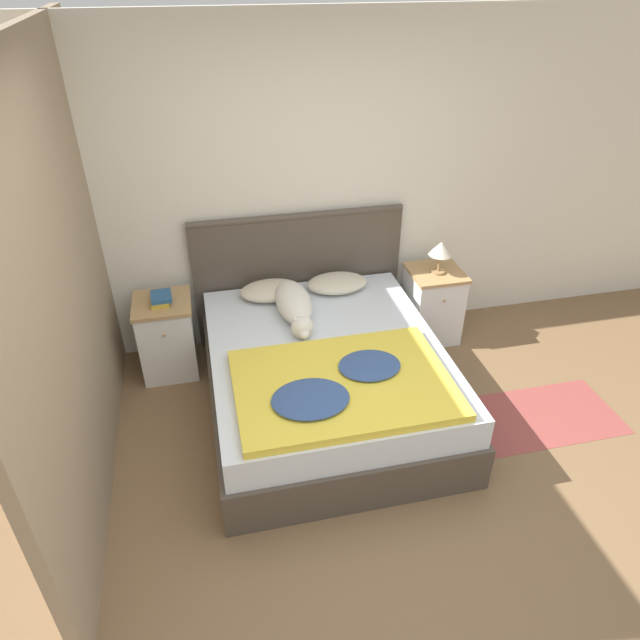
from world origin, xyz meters
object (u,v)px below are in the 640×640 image
(bed, at_px, (326,379))
(dog, at_px, (295,305))
(pillow_right, at_px, (337,283))
(table_lamp, at_px, (441,250))
(nightstand_left, at_px, (167,336))
(pillow_left, at_px, (271,290))
(nightstand_right, at_px, (432,304))
(book_stack, at_px, (161,299))

(bed, distance_m, dog, 0.60)
(pillow_right, distance_m, table_lamp, 0.87)
(nightstand_left, distance_m, pillow_left, 0.88)
(nightstand_right, distance_m, pillow_left, 1.40)
(nightstand_left, height_order, nightstand_right, same)
(pillow_right, height_order, table_lamp, table_lamp)
(nightstand_right, bearing_deg, nightstand_left, 180.00)
(table_lamp, bearing_deg, pillow_right, 175.80)
(nightstand_right, bearing_deg, bed, -146.65)
(bed, height_order, table_lamp, table_lamp)
(nightstand_right, relative_size, table_lamp, 2.29)
(bed, xyz_separation_m, nightstand_left, (-1.10, 0.73, 0.05))
(pillow_right, bearing_deg, book_stack, -178.20)
(dog, xyz_separation_m, book_stack, (-0.97, 0.26, 0.03))
(bed, xyz_separation_m, book_stack, (-1.10, 0.71, 0.40))
(dog, bearing_deg, book_stack, 164.99)
(bed, relative_size, dog, 2.33)
(nightstand_left, xyz_separation_m, book_stack, (0.00, -0.01, 0.35))
(bed, xyz_separation_m, pillow_left, (-0.27, 0.76, 0.34))
(nightstand_right, distance_m, pillow_right, 0.88)
(nightstand_right, relative_size, book_stack, 3.14)
(pillow_right, xyz_separation_m, table_lamp, (0.83, -0.06, 0.23))
(nightstand_right, bearing_deg, book_stack, -179.72)
(pillow_left, bearing_deg, nightstand_left, -177.80)
(nightstand_right, xyz_separation_m, pillow_left, (-1.37, 0.03, 0.29))
(pillow_right, distance_m, dog, 0.50)
(nightstand_right, relative_size, pillow_left, 1.31)
(pillow_left, bearing_deg, pillow_right, 0.00)
(nightstand_right, bearing_deg, pillow_left, 178.66)
(bed, relative_size, nightstand_left, 3.06)
(nightstand_left, bearing_deg, nightstand_right, 0.00)
(bed, bearing_deg, pillow_left, 109.41)
(bed, distance_m, pillow_right, 0.87)
(nightstand_right, bearing_deg, pillow_right, 177.80)
(nightstand_left, height_order, pillow_right, pillow_right)
(book_stack, distance_m, table_lamp, 2.21)
(nightstand_right, relative_size, dog, 0.76)
(pillow_left, xyz_separation_m, pillow_right, (0.53, 0.00, 0.00))
(table_lamp, bearing_deg, dog, -169.00)
(bed, distance_m, table_lamp, 1.42)
(pillow_right, distance_m, book_stack, 1.37)
(nightstand_left, bearing_deg, bed, -33.35)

